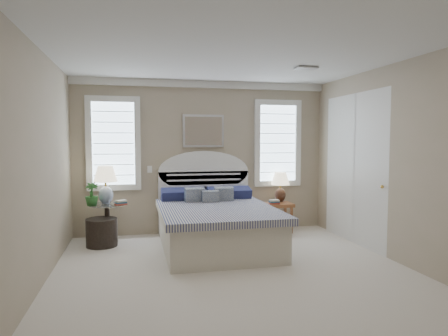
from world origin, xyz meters
TOP-DOWN VIEW (x-y plane):
  - floor at (0.00, 0.00)m, footprint 4.50×5.00m
  - ceiling at (0.00, 0.00)m, footprint 4.50×5.00m
  - wall_back at (0.00, 2.50)m, footprint 4.50×0.02m
  - wall_left at (-2.25, 0.00)m, footprint 0.02×5.00m
  - wall_right at (2.25, 0.00)m, footprint 0.02×5.00m
  - crown_molding at (0.00, 2.46)m, footprint 4.50×0.08m
  - hvac_vent at (1.20, 0.80)m, footprint 0.30×0.20m
  - switch_plate at (-0.95, 2.48)m, footprint 0.08×0.01m
  - window_left at (-1.55, 2.48)m, footprint 0.90×0.06m
  - window_right at (1.40, 2.48)m, footprint 0.90×0.06m
  - painting at (0.00, 2.46)m, footprint 0.74×0.04m
  - closet_door at (2.23, 1.20)m, footprint 0.02×1.80m
  - bed at (0.00, 1.46)m, footprint 1.72×2.28m
  - side_table_left at (-1.65, 2.05)m, footprint 0.56×0.56m
  - nightstand_right at (1.30, 2.15)m, footprint 0.50×0.40m
  - floor_pot at (-1.72, 1.85)m, footprint 0.58×0.58m
  - lamp_left at (-1.67, 2.11)m, footprint 0.49×0.49m
  - lamp_right at (1.40, 2.30)m, footprint 0.39×0.39m
  - potted_plant at (-1.87, 1.93)m, footprint 0.22×0.22m
  - books_left at (-1.43, 1.92)m, footprint 0.22×0.19m
  - books_right at (1.20, 2.06)m, footprint 0.20×0.16m

SIDE VIEW (x-z plane):
  - floor at x=0.00m, z-range -0.01..0.01m
  - floor_pot at x=-1.72m, z-range 0.00..0.44m
  - bed at x=0.00m, z-range -0.35..1.12m
  - nightstand_right at x=1.30m, z-range 0.12..0.65m
  - side_table_left at x=-1.65m, z-range 0.07..0.70m
  - books_right at x=1.20m, z-range 0.53..0.60m
  - books_left at x=-1.43m, z-range 0.63..0.70m
  - potted_plant at x=-1.87m, z-range 0.63..1.00m
  - lamp_right at x=1.40m, z-range 0.59..1.13m
  - lamp_left at x=-1.67m, z-range 0.70..1.32m
  - switch_plate at x=-0.95m, z-range 1.09..1.21m
  - closet_door at x=2.23m, z-range 0.00..2.40m
  - wall_back at x=0.00m, z-range 0.00..2.70m
  - wall_left at x=-2.25m, z-range 0.00..2.70m
  - wall_right at x=2.25m, z-range 0.00..2.70m
  - window_left at x=-1.55m, z-range 0.80..2.40m
  - window_right at x=1.40m, z-range 0.80..2.40m
  - painting at x=0.00m, z-range 1.53..2.11m
  - crown_molding at x=0.00m, z-range 2.58..2.70m
  - hvac_vent at x=1.20m, z-range 2.67..2.69m
  - ceiling at x=0.00m, z-range 2.70..2.71m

